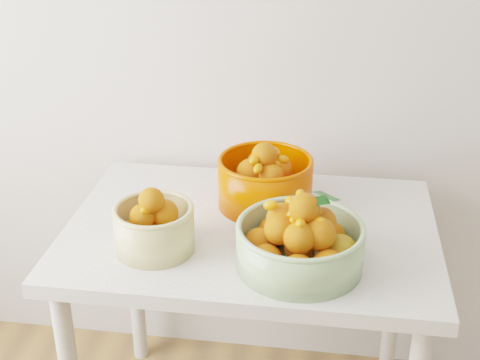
{
  "coord_description": "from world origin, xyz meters",
  "views": [
    {
      "loc": [
        -0.21,
        0.04,
        1.66
      ],
      "look_at": [
        -0.43,
        1.53,
        0.92
      ],
      "focal_mm": 50.0,
      "sensor_mm": 36.0,
      "label": 1
    }
  ],
  "objects_px": {
    "bowl_cream": "(154,226)",
    "bowl_green": "(300,241)",
    "table": "(251,256)",
    "bowl_orange": "(265,180)"
  },
  "relations": [
    {
      "from": "table",
      "to": "bowl_cream",
      "type": "distance_m",
      "value": 0.32
    },
    {
      "from": "bowl_green",
      "to": "bowl_orange",
      "type": "height_order",
      "value": "bowl_green"
    },
    {
      "from": "bowl_cream",
      "to": "bowl_green",
      "type": "relative_size",
      "value": 0.63
    },
    {
      "from": "table",
      "to": "bowl_green",
      "type": "distance_m",
      "value": 0.28
    },
    {
      "from": "table",
      "to": "bowl_orange",
      "type": "relative_size",
      "value": 3.1
    },
    {
      "from": "bowl_cream",
      "to": "bowl_orange",
      "type": "xyz_separation_m",
      "value": [
        0.25,
        0.28,
        0.01
      ]
    },
    {
      "from": "bowl_orange",
      "to": "table",
      "type": "bearing_deg",
      "value": -99.89
    },
    {
      "from": "table",
      "to": "bowl_green",
      "type": "height_order",
      "value": "bowl_green"
    },
    {
      "from": "bowl_cream",
      "to": "bowl_green",
      "type": "height_order",
      "value": "bowl_green"
    },
    {
      "from": "bowl_cream",
      "to": "bowl_orange",
      "type": "height_order",
      "value": "bowl_orange"
    }
  ]
}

